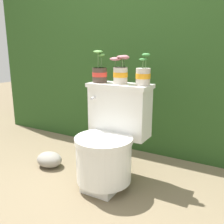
% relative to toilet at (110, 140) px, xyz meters
% --- Properties ---
extents(ground_plane, '(12.00, 12.00, 0.00)m').
position_rel_toilet_xyz_m(ground_plane, '(-0.03, -0.05, -0.35)').
color(ground_plane, '#75664C').
extents(hedge_backdrop, '(3.82, 0.74, 1.72)m').
position_rel_toilet_xyz_m(hedge_backdrop, '(-0.03, 1.06, 0.50)').
color(hedge_backdrop, '#284C1E').
rests_on(hedge_backdrop, ground).
extents(toilet, '(0.50, 0.57, 0.76)m').
position_rel_toilet_xyz_m(toilet, '(0.00, 0.00, 0.00)').
color(toilet, white).
rests_on(toilet, ground).
extents(potted_plant_left, '(0.12, 0.12, 0.25)m').
position_rel_toilet_xyz_m(potted_plant_left, '(-0.18, 0.14, 0.49)').
color(potted_plant_left, '#47382D').
rests_on(potted_plant_left, toilet).
extents(potted_plant_midleft, '(0.16, 0.12, 0.21)m').
position_rel_toilet_xyz_m(potted_plant_midleft, '(0.00, 0.15, 0.50)').
color(potted_plant_midleft, beige).
rests_on(potted_plant_midleft, toilet).
extents(potted_plant_middle, '(0.11, 0.11, 0.23)m').
position_rel_toilet_xyz_m(potted_plant_middle, '(0.19, 0.15, 0.49)').
color(potted_plant_middle, beige).
rests_on(potted_plant_middle, toilet).
extents(garden_stone, '(0.24, 0.19, 0.13)m').
position_rel_toilet_xyz_m(garden_stone, '(-0.61, -0.04, -0.29)').
color(garden_stone, gray).
rests_on(garden_stone, ground).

